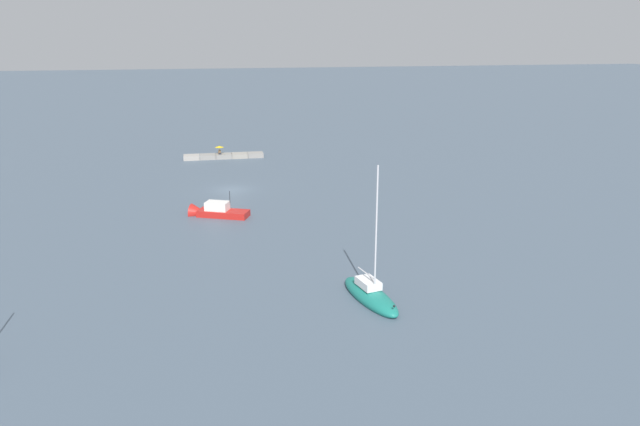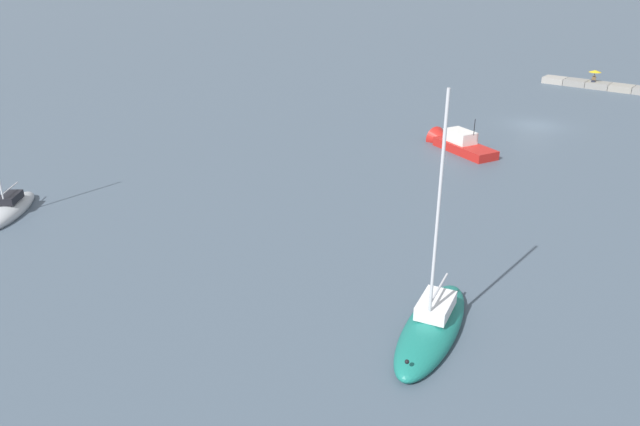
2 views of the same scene
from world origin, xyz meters
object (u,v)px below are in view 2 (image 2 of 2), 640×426
at_px(person_seated_brown_left, 594,79).
at_px(sailboat_grey_near, 10,209).
at_px(sailboat_teal_far, 432,326).
at_px(motorboat_red_far, 456,144).
at_px(umbrella_open_yellow, 595,71).

relative_size(person_seated_brown_left, sailboat_grey_near, 0.10).
relative_size(sailboat_teal_far, motorboat_red_far, 1.60).
xyz_separation_m(umbrella_open_yellow, sailboat_teal_far, (-8.26, 51.78, -1.43)).
bearing_deg(umbrella_open_yellow, person_seated_brown_left, 102.90).
bearing_deg(sailboat_grey_near, motorboat_red_far, -157.40).
height_order(umbrella_open_yellow, sailboat_grey_near, sailboat_grey_near).
distance_m(umbrella_open_yellow, sailboat_teal_far, 52.45).
bearing_deg(sailboat_teal_far, sailboat_grey_near, -2.59).
bearing_deg(person_seated_brown_left, motorboat_red_far, 78.63).
xyz_separation_m(sailboat_grey_near, sailboat_teal_far, (-24.56, -4.25, 0.08)).
height_order(person_seated_brown_left, sailboat_teal_far, sailboat_teal_far).
bearing_deg(motorboat_red_far, person_seated_brown_left, 20.20).
bearing_deg(sailboat_teal_far, umbrella_open_yellow, -93.35).
bearing_deg(umbrella_open_yellow, sailboat_teal_far, 99.07).
distance_m(person_seated_brown_left, motorboat_red_far, 29.27).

